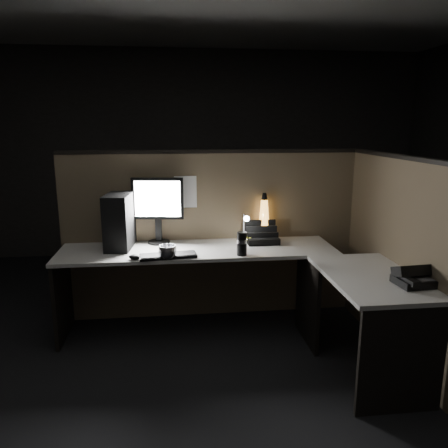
{
  "coord_description": "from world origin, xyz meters",
  "views": [
    {
      "loc": [
        -0.34,
        -2.92,
        1.75
      ],
      "look_at": [
        0.04,
        0.35,
        0.99
      ],
      "focal_mm": 35.0,
      "sensor_mm": 36.0,
      "label": 1
    }
  ],
  "objects": [
    {
      "name": "organizer",
      "position": [
        0.42,
        0.74,
        0.78
      ],
      "size": [
        0.28,
        0.24,
        0.21
      ],
      "rotation": [
        0.0,
        0.0,
        0.01
      ],
      "color": "black",
      "rests_on": "desk"
    },
    {
      "name": "pc_tower",
      "position": [
        -0.8,
        0.73,
        0.96
      ],
      "size": [
        0.24,
        0.45,
        0.46
      ],
      "primitive_type": "cube",
      "rotation": [
        0.0,
        0.0,
        -0.11
      ],
      "color": "black",
      "rests_on": "desk"
    },
    {
      "name": "travel_mug",
      "position": [
        0.19,
        0.37,
        0.82
      ],
      "size": [
        0.08,
        0.08,
        0.19
      ],
      "primitive_type": "cylinder",
      "color": "black",
      "rests_on": "desk"
    },
    {
      "name": "clip_lamp",
      "position": [
        0.27,
        0.74,
        0.88
      ],
      "size": [
        0.05,
        0.2,
        0.26
      ],
      "color": "white",
      "rests_on": "desk"
    },
    {
      "name": "mouse",
      "position": [
        -0.65,
        0.36,
        0.75
      ],
      "size": [
        0.11,
        0.09,
        0.04
      ],
      "primitive_type": "ellipsoid",
      "rotation": [
        0.0,
        0.0,
        -0.21
      ],
      "color": "black",
      "rests_on": "desk"
    },
    {
      "name": "lava_lamp",
      "position": [
        0.46,
        0.84,
        0.91
      ],
      "size": [
        0.11,
        0.11,
        0.42
      ],
      "color": "black",
      "rests_on": "desk"
    },
    {
      "name": "room_shell",
      "position": [
        0.0,
        0.0,
        1.62
      ],
      "size": [
        6.0,
        6.0,
        6.0
      ],
      "color": "silver",
      "rests_on": "ground"
    },
    {
      "name": "partition_right",
      "position": [
        1.33,
        0.1,
        0.75
      ],
      "size": [
        0.06,
        1.66,
        1.5
      ],
      "primitive_type": "cube",
      "color": "brown",
      "rests_on": "ground"
    },
    {
      "name": "steel_mug",
      "position": [
        -0.4,
        0.34,
        0.78
      ],
      "size": [
        0.18,
        0.18,
        0.11
      ],
      "primitive_type": "imported",
      "rotation": [
        0.0,
        0.0,
        0.41
      ],
      "color": "silver",
      "rests_on": "desk"
    },
    {
      "name": "pinned_paper",
      "position": [
        -0.24,
        0.9,
        1.17
      ],
      "size": [
        0.2,
        0.0,
        0.28
      ],
      "primitive_type": "cube",
      "color": "white",
      "rests_on": "partition_back"
    },
    {
      "name": "partition_back",
      "position": [
        0.0,
        0.93,
        0.75
      ],
      "size": [
        2.66,
        0.06,
        1.5
      ],
      "primitive_type": "cube",
      "color": "brown",
      "rests_on": "ground"
    },
    {
      "name": "monitor",
      "position": [
        -0.48,
        0.83,
        1.08
      ],
      "size": [
        0.45,
        0.19,
        0.57
      ],
      "rotation": [
        0.0,
        0.0,
        -0.13
      ],
      "color": "black",
      "rests_on": "desk"
    },
    {
      "name": "desk",
      "position": [
        0.18,
        0.25,
        0.58
      ],
      "size": [
        2.6,
        1.6,
        0.73
      ],
      "color": "beige",
      "rests_on": "ground"
    },
    {
      "name": "keyboard",
      "position": [
        -0.4,
        0.38,
        0.74
      ],
      "size": [
        0.46,
        0.2,
        0.02
      ],
      "primitive_type": "cube",
      "rotation": [
        0.0,
        0.0,
        0.11
      ],
      "color": "black",
      "rests_on": "desk"
    },
    {
      "name": "desk_phone",
      "position": [
        1.19,
        -0.4,
        0.78
      ],
      "size": [
        0.24,
        0.25,
        0.14
      ],
      "rotation": [
        0.0,
        0.0,
        0.08
      ],
      "color": "black",
      "rests_on": "desk"
    },
    {
      "name": "floor",
      "position": [
        0.0,
        0.0,
        0.0
      ],
      "size": [
        6.0,
        6.0,
        0.0
      ],
      "primitive_type": "plane",
      "color": "black",
      "rests_on": "ground"
    },
    {
      "name": "figurine",
      "position": [
        0.31,
        0.7,
        0.78
      ],
      "size": [
        0.05,
        0.05,
        0.05
      ],
      "primitive_type": "sphere",
      "color": "#F1F727",
      "rests_on": "desk"
    }
  ]
}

